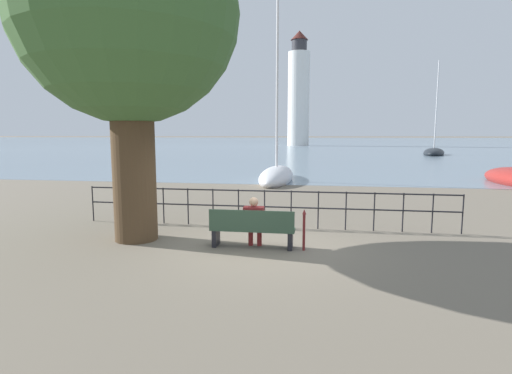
% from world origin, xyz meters
% --- Properties ---
extents(ground_plane, '(1000.00, 1000.00, 0.00)m').
position_xyz_m(ground_plane, '(0.00, 0.00, 0.00)').
color(ground_plane, '#706656').
extents(harbor_water, '(600.00, 300.00, 0.01)m').
position_xyz_m(harbor_water, '(0.00, 161.46, 0.00)').
color(harbor_water, slate).
rests_on(harbor_water, ground_plane).
extents(shade_tree, '(5.19, 5.19, 8.01)m').
position_xyz_m(shade_tree, '(-2.95, 0.24, 5.32)').
color(shade_tree, '#4C3823').
rests_on(shade_tree, ground_plane).
extents(park_bench, '(1.94, 0.45, 0.90)m').
position_xyz_m(park_bench, '(0.00, -0.06, 0.44)').
color(park_bench, '#334C38').
rests_on(park_bench, ground_plane).
extents(seated_person_left, '(0.46, 0.35, 1.17)m').
position_xyz_m(seated_person_left, '(0.03, 0.02, 0.65)').
color(seated_person_left, maroon).
rests_on(seated_person_left, ground_plane).
extents(promenade_railing, '(10.41, 0.04, 1.05)m').
position_xyz_m(promenade_railing, '(0.00, 2.04, 0.69)').
color(promenade_railing, black).
rests_on(promenade_railing, ground_plane).
extents(closed_umbrella, '(0.09, 0.09, 0.94)m').
position_xyz_m(closed_umbrella, '(1.17, -0.08, 0.52)').
color(closed_umbrella, maroon).
rests_on(closed_umbrella, ground_plane).
extents(sailboat_0, '(4.61, 7.74, 11.93)m').
position_xyz_m(sailboat_0, '(15.82, 44.37, 0.31)').
color(sailboat_0, black).
rests_on(sailboat_0, ground_plane).
extents(sailboat_3, '(1.84, 6.79, 12.85)m').
position_xyz_m(sailboat_3, '(-0.82, 13.13, 0.34)').
color(sailboat_3, silver).
rests_on(sailboat_3, ground_plane).
extents(harbor_lighthouse, '(4.78, 4.78, 25.12)m').
position_xyz_m(harbor_lighthouse, '(-3.19, 82.57, 11.68)').
color(harbor_lighthouse, white).
rests_on(harbor_lighthouse, ground_plane).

